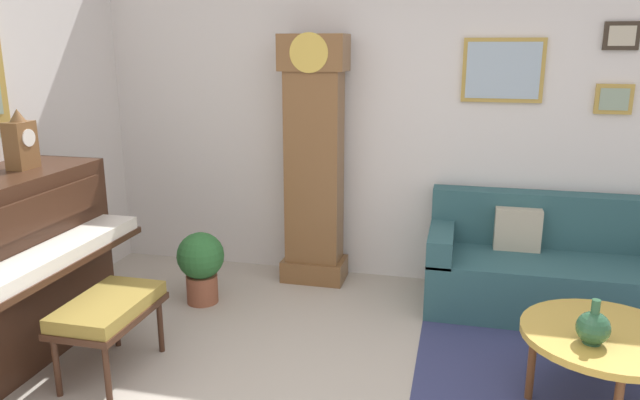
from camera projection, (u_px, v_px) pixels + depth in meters
name	position (u px, v px, depth m)	size (l,w,h in m)	color
wall_back	(405.00, 113.00, 4.82)	(5.30, 0.13, 2.80)	silver
area_rug	(599.00, 392.00, 3.41)	(2.10, 1.50, 0.01)	navy
piano	(4.00, 269.00, 3.68)	(0.87, 1.44, 1.17)	#3D2316
piano_bench	(109.00, 311.00, 3.53)	(0.42, 0.70, 0.48)	#3D2316
grandfather_clock	(314.00, 168.00, 4.84)	(0.52, 0.34, 2.03)	brown
couch	(557.00, 270.00, 4.43)	(1.90, 0.80, 0.84)	#2D565B
coffee_table	(606.00, 338.00, 3.17)	(0.88, 0.88, 0.45)	gold
mantel_clock	(21.00, 142.00, 3.75)	(0.13, 0.18, 0.38)	brown
green_jug	(593.00, 328.00, 3.03)	(0.17, 0.17, 0.24)	#234C33
potted_plant	(201.00, 263.00, 4.54)	(0.36, 0.36, 0.56)	#935138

